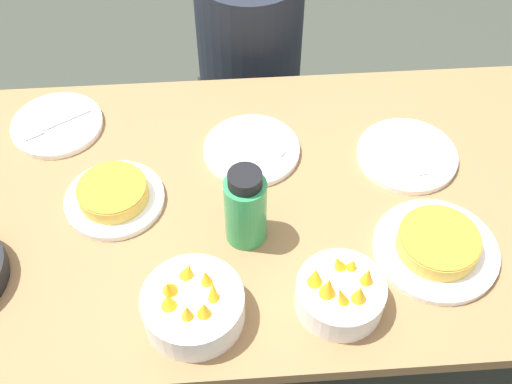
% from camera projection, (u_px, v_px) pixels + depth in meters
% --- Properties ---
extents(ground_plane, '(14.00, 14.00, 0.00)m').
position_uv_depth(ground_plane, '(256.00, 350.00, 2.08)').
color(ground_plane, '#383D33').
extents(dining_table, '(1.89, 0.86, 0.78)m').
position_uv_depth(dining_table, '(256.00, 225.00, 1.55)').
color(dining_table, olive).
rests_on(dining_table, ground_plane).
extents(frittata_plate_center, '(0.27, 0.27, 0.06)m').
position_uv_depth(frittata_plate_center, '(437.00, 246.00, 1.37)').
color(frittata_plate_center, white).
rests_on(frittata_plate_center, dining_table).
extents(frittata_plate_side, '(0.23, 0.23, 0.05)m').
position_uv_depth(frittata_plate_side, '(114.00, 195.00, 1.46)').
color(frittata_plate_side, white).
rests_on(frittata_plate_side, dining_table).
extents(empty_plate_near_front, '(0.23, 0.23, 0.02)m').
position_uv_depth(empty_plate_near_front, '(57.00, 125.00, 1.63)').
color(empty_plate_near_front, white).
rests_on(empty_plate_near_front, dining_table).
extents(empty_plate_far_left, '(0.24, 0.24, 0.02)m').
position_uv_depth(empty_plate_far_left, '(250.00, 150.00, 1.57)').
color(empty_plate_far_left, white).
rests_on(empty_plate_far_left, dining_table).
extents(empty_plate_mid_edge, '(0.24, 0.24, 0.02)m').
position_uv_depth(empty_plate_mid_edge, '(407.00, 155.00, 1.56)').
color(empty_plate_mid_edge, white).
rests_on(empty_plate_mid_edge, dining_table).
extents(fruit_bowl_mango, '(0.18, 0.18, 0.12)m').
position_uv_depth(fruit_bowl_mango, '(340.00, 293.00, 1.28)').
color(fruit_bowl_mango, white).
rests_on(fruit_bowl_mango, dining_table).
extents(fruit_bowl_citrus, '(0.20, 0.20, 0.12)m').
position_uv_depth(fruit_bowl_citrus, '(193.00, 306.00, 1.26)').
color(fruit_bowl_citrus, white).
rests_on(fruit_bowl_citrus, dining_table).
extents(water_bottle, '(0.09, 0.09, 0.20)m').
position_uv_depth(water_bottle, '(245.00, 208.00, 1.35)').
color(water_bottle, '#2D9351').
rests_on(water_bottle, dining_table).
extents(person_figure, '(0.35, 0.35, 1.21)m').
position_uv_depth(person_figure, '(250.00, 96.00, 2.11)').
color(person_figure, black).
rests_on(person_figure, ground_plane).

